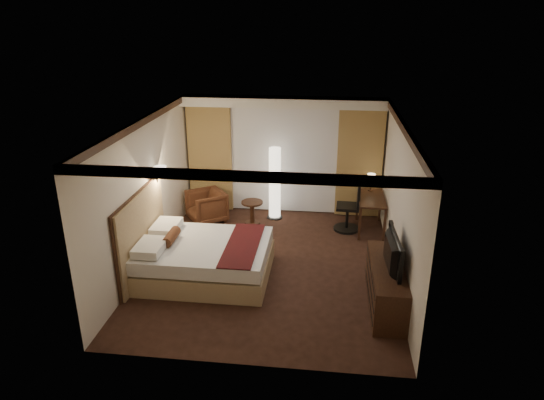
# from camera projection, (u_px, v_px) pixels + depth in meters

# --- Properties ---
(floor) EXTENTS (4.50, 5.50, 0.01)m
(floor) POSITION_uv_depth(u_px,v_px,m) (269.00, 265.00, 9.02)
(floor) COLOR black
(floor) RESTS_ON ground
(ceiling) EXTENTS (4.50, 5.50, 0.01)m
(ceiling) POSITION_uv_depth(u_px,v_px,m) (269.00, 122.00, 8.04)
(ceiling) COLOR white
(ceiling) RESTS_ON back_wall
(back_wall) EXTENTS (4.50, 0.02, 2.70)m
(back_wall) POSITION_uv_depth(u_px,v_px,m) (284.00, 155.00, 11.07)
(back_wall) COLOR beige
(back_wall) RESTS_ON floor
(left_wall) EXTENTS (0.02, 5.50, 2.70)m
(left_wall) POSITION_uv_depth(u_px,v_px,m) (146.00, 192.00, 8.78)
(left_wall) COLOR beige
(left_wall) RESTS_ON floor
(right_wall) EXTENTS (0.02, 5.50, 2.70)m
(right_wall) POSITION_uv_depth(u_px,v_px,m) (400.00, 203.00, 8.28)
(right_wall) COLOR beige
(right_wall) RESTS_ON floor
(crown_molding) EXTENTS (4.50, 5.50, 0.12)m
(crown_molding) POSITION_uv_depth(u_px,v_px,m) (269.00, 125.00, 8.06)
(crown_molding) COLOR black
(crown_molding) RESTS_ON ceiling
(soffit) EXTENTS (4.50, 0.50, 0.20)m
(soffit) POSITION_uv_depth(u_px,v_px,m) (284.00, 102.00, 10.39)
(soffit) COLOR white
(soffit) RESTS_ON ceiling
(curtain_sheer) EXTENTS (2.48, 0.04, 2.45)m
(curtain_sheer) POSITION_uv_depth(u_px,v_px,m) (284.00, 160.00, 11.04)
(curtain_sheer) COLOR silver
(curtain_sheer) RESTS_ON back_wall
(curtain_left_drape) EXTENTS (1.00, 0.14, 2.45)m
(curtain_left_drape) POSITION_uv_depth(u_px,v_px,m) (210.00, 158.00, 11.17)
(curtain_left_drape) COLOR tan
(curtain_left_drape) RESTS_ON back_wall
(curtain_right_drape) EXTENTS (1.00, 0.14, 2.45)m
(curtain_right_drape) POSITION_uv_depth(u_px,v_px,m) (359.00, 164.00, 10.79)
(curtain_right_drape) COLOR tan
(curtain_right_drape) RESTS_ON back_wall
(wall_sconce) EXTENTS (0.24, 0.24, 0.24)m
(wall_sconce) POSITION_uv_depth(u_px,v_px,m) (160.00, 172.00, 9.01)
(wall_sconce) COLOR white
(wall_sconce) RESTS_ON left_wall
(bed) EXTENTS (2.24, 1.74, 0.65)m
(bed) POSITION_uv_depth(u_px,v_px,m) (206.00, 259.00, 8.55)
(bed) COLOR white
(bed) RESTS_ON floor
(headboard) EXTENTS (0.12, 2.04, 1.50)m
(headboard) POSITION_uv_depth(u_px,v_px,m) (142.00, 234.00, 8.53)
(headboard) COLOR tan
(headboard) RESTS_ON floor
(armchair) EXTENTS (1.01, 1.03, 0.78)m
(armchair) POSITION_uv_depth(u_px,v_px,m) (206.00, 205.00, 10.80)
(armchair) COLOR #472415
(armchair) RESTS_ON floor
(side_table) EXTENTS (0.48, 0.48, 0.52)m
(side_table) POSITION_uv_depth(u_px,v_px,m) (252.00, 213.00, 10.71)
(side_table) COLOR black
(side_table) RESTS_ON floor
(floor_lamp) EXTENTS (0.35, 0.35, 1.66)m
(floor_lamp) POSITION_uv_depth(u_px,v_px,m) (275.00, 183.00, 10.82)
(floor_lamp) COLOR white
(floor_lamp) RESTS_ON floor
(desk) EXTENTS (0.55, 1.16, 0.75)m
(desk) POSITION_uv_depth(u_px,v_px,m) (370.00, 214.00, 10.35)
(desk) COLOR black
(desk) RESTS_ON floor
(desk_lamp) EXTENTS (0.18, 0.18, 0.34)m
(desk_lamp) POSITION_uv_depth(u_px,v_px,m) (371.00, 183.00, 10.55)
(desk_lamp) COLOR #FFD899
(desk_lamp) RESTS_ON desk
(office_chair) EXTENTS (0.58, 0.58, 1.16)m
(office_chair) POSITION_uv_depth(u_px,v_px,m) (348.00, 205.00, 10.29)
(office_chair) COLOR black
(office_chair) RESTS_ON floor
(dresser) EXTENTS (0.50, 1.79, 0.70)m
(dresser) POSITION_uv_depth(u_px,v_px,m) (386.00, 285.00, 7.69)
(dresser) COLOR black
(dresser) RESTS_ON floor
(television) EXTENTS (0.69, 1.14, 0.15)m
(television) POSITION_uv_depth(u_px,v_px,m) (388.00, 248.00, 7.45)
(television) COLOR black
(television) RESTS_ON dresser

